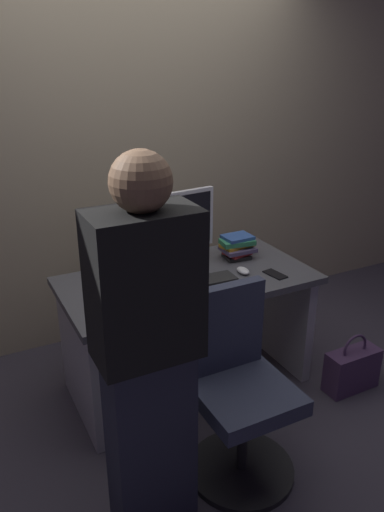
# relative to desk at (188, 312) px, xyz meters

# --- Properties ---
(ground_plane) EXTENTS (9.00, 9.00, 0.00)m
(ground_plane) POSITION_rel_desk_xyz_m (0.00, 0.00, -0.50)
(ground_plane) COLOR #3D3842
(wall_back) EXTENTS (6.40, 0.10, 3.00)m
(wall_back) POSITION_rel_desk_xyz_m (0.00, 0.90, 1.00)
(wall_back) COLOR tan
(wall_back) RESTS_ON ground
(desk) EXTENTS (1.45, 0.74, 0.73)m
(desk) POSITION_rel_desk_xyz_m (0.00, 0.00, 0.00)
(desk) COLOR #4C4C51
(desk) RESTS_ON ground
(office_chair) EXTENTS (0.52, 0.52, 0.94)m
(office_chair) POSITION_rel_desk_xyz_m (-0.09, -0.71, -0.08)
(office_chair) COLOR black
(office_chair) RESTS_ON ground
(person_at_desk) EXTENTS (0.40, 0.24, 1.64)m
(person_at_desk) POSITION_rel_desk_xyz_m (-0.58, -0.80, 0.34)
(person_at_desk) COLOR #262838
(person_at_desk) RESTS_ON ground
(monitor) EXTENTS (0.54, 0.16, 0.46)m
(monitor) POSITION_rel_desk_xyz_m (0.00, 0.18, 0.48)
(monitor) COLOR silver
(monitor) RESTS_ON desk
(keyboard) EXTENTS (0.44, 0.15, 0.02)m
(keyboard) POSITION_rel_desk_xyz_m (0.02, -0.11, 0.23)
(keyboard) COLOR #262626
(keyboard) RESTS_ON desk
(mouse) EXTENTS (0.06, 0.10, 0.03)m
(mouse) POSITION_rel_desk_xyz_m (0.31, -0.10, 0.24)
(mouse) COLOR white
(mouse) RESTS_ON desk
(cup_near_keyboard) EXTENTS (0.07, 0.07, 0.10)m
(cup_near_keyboard) POSITION_rel_desk_xyz_m (-0.40, -0.11, 0.27)
(cup_near_keyboard) COLOR #D84C3F
(cup_near_keyboard) RESTS_ON desk
(book_stack) EXTENTS (0.22, 0.17, 0.14)m
(book_stack) POSITION_rel_desk_xyz_m (0.41, 0.13, 0.30)
(book_stack) COLOR black
(book_stack) RESTS_ON desk
(cell_phone) EXTENTS (0.09, 0.15, 0.01)m
(cell_phone) POSITION_rel_desk_xyz_m (0.46, -0.20, 0.23)
(cell_phone) COLOR black
(cell_phone) RESTS_ON desk
(handbag) EXTENTS (0.34, 0.14, 0.38)m
(handbag) POSITION_rel_desk_xyz_m (0.86, -0.50, -0.37)
(handbag) COLOR #4C3356
(handbag) RESTS_ON ground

